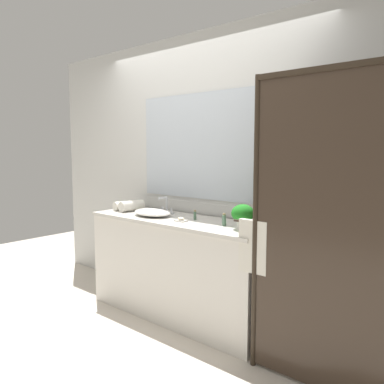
{
  "coord_description": "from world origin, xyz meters",
  "views": [
    {
      "loc": [
        2.31,
        -2.53,
        1.51
      ],
      "look_at": [
        0.15,
        0.0,
        1.15
      ],
      "focal_mm": 36.34,
      "sensor_mm": 36.0,
      "label": 1
    }
  ],
  "objects": [
    {
      "name": "potted_plant",
      "position": [
        0.68,
        -0.02,
        1.01
      ],
      "size": [
        0.18,
        0.18,
        0.19
      ],
      "color": "beige",
      "rests_on": "vanity_cabinet"
    },
    {
      "name": "soap_dish",
      "position": [
        0.1,
        -0.09,
        0.91
      ],
      "size": [
        0.1,
        0.07,
        0.04
      ],
      "color": "silver",
      "rests_on": "vanity_cabinet"
    },
    {
      "name": "ground_plane",
      "position": [
        0.0,
        0.0,
        0.0
      ],
      "size": [
        8.0,
        8.0,
        0.0
      ],
      "primitive_type": "plane",
      "color": "beige"
    },
    {
      "name": "rolled_towel_near_edge",
      "position": [
        -0.76,
        0.0,
        0.95
      ],
      "size": [
        0.13,
        0.23,
        0.09
      ],
      "primitive_type": "cylinder",
      "rotation": [
        1.57,
        0.0,
        -0.17
      ],
      "color": "silver",
      "rests_on": "vanity_cabinet"
    },
    {
      "name": "amenity_bottle_shampoo",
      "position": [
        0.5,
        -0.01,
        0.95
      ],
      "size": [
        0.03,
        0.03,
        0.1
      ],
      "color": "#4C7056",
      "rests_on": "vanity_cabinet"
    },
    {
      "name": "shower_enclosure",
      "position": [
        1.27,
        -0.19,
        1.02
      ],
      "size": [
        1.2,
        0.59,
        2.0
      ],
      "color": "#2D2319",
      "rests_on": "ground_plane"
    },
    {
      "name": "sink_basin",
      "position": [
        -0.28,
        -0.06,
        0.93
      ],
      "size": [
        0.39,
        0.28,
        0.07
      ],
      "primitive_type": "ellipsoid",
      "color": "white",
      "rests_on": "vanity_cabinet"
    },
    {
      "name": "vanity_cabinet",
      "position": [
        0.0,
        0.01,
        0.45
      ],
      "size": [
        1.8,
        0.58,
        0.9
      ],
      "color": "silver",
      "rests_on": "ground_plane"
    },
    {
      "name": "rolled_towel_middle",
      "position": [
        -0.65,
        0.01,
        0.95
      ],
      "size": [
        0.14,
        0.26,
        0.11
      ],
      "primitive_type": "cylinder",
      "rotation": [
        1.57,
        0.0,
        -0.15
      ],
      "color": "silver",
      "rests_on": "vanity_cabinet"
    },
    {
      "name": "wall_back_with_mirror",
      "position": [
        0.0,
        0.34,
        1.31
      ],
      "size": [
        4.4,
        0.06,
        2.6
      ],
      "color": "silver",
      "rests_on": "ground_plane"
    },
    {
      "name": "faucet",
      "position": [
        -0.28,
        0.12,
        0.95
      ],
      "size": [
        0.17,
        0.13,
        0.17
      ],
      "color": "silver",
      "rests_on": "vanity_cabinet"
    },
    {
      "name": "amenity_bottle_lotion",
      "position": [
        0.14,
        0.05,
        0.94
      ],
      "size": [
        0.02,
        0.02,
        0.09
      ],
      "color": "#4C7056",
      "rests_on": "vanity_cabinet"
    }
  ]
}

